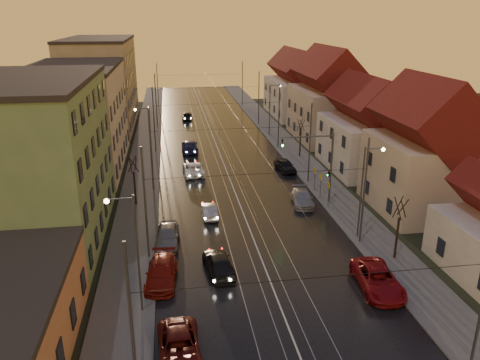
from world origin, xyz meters
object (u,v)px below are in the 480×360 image
driving_car_0 (219,263)px  driving_car_1 (209,211)px  driving_car_3 (190,146)px  parked_left_2 (161,272)px  driving_car_4 (187,116)px  parked_right_1 (302,198)px  driving_car_2 (193,169)px  street_lamp_3 (272,105)px  parked_right_2 (285,165)px  street_lamp_2 (148,133)px  street_lamp_0 (132,243)px  parked_left_1 (179,348)px  parked_right_0 (378,279)px  street_lamp_1 (366,183)px  traffic_light_mast (322,159)px  parked_left_3 (167,236)px

driving_car_0 → driving_car_1: bearing=-97.8°
driving_car_3 → parked_left_2: bearing=84.5°
driving_car_4 → parked_right_1: size_ratio=0.90×
driving_car_1 → driving_car_2: bearing=-87.4°
street_lamp_3 → parked_right_2: street_lamp_3 is taller
street_lamp_2 → street_lamp_3: (18.21, 16.00, 0.00)m
street_lamp_0 → driving_car_4: size_ratio=1.92×
parked_left_1 → street_lamp_0: bearing=116.4°
driving_car_4 → parked_right_0: parked_right_0 is taller
street_lamp_2 → parked_right_0: (16.19, -27.76, -4.12)m
street_lamp_1 → driving_car_3: 31.87m
street_lamp_1 → street_lamp_2: bearing=132.3°
parked_right_0 → parked_right_2: bearing=94.4°
street_lamp_2 → driving_car_0: bearing=-76.7°
driving_car_4 → driving_car_1: bearing=95.7°
traffic_light_mast → street_lamp_2: bearing=144.9°
driving_car_1 → driving_car_2: driving_car_2 is taller
street_lamp_0 → parked_left_1: size_ratio=1.60×
street_lamp_3 → driving_car_3: street_lamp_3 is taller
driving_car_2 → street_lamp_2: bearing=-15.2°
street_lamp_1 → parked_right_0: street_lamp_1 is taller
street_lamp_1 → driving_car_0: 13.79m
street_lamp_1 → parked_right_1: 9.39m
parked_right_1 → parked_right_2: 10.52m
driving_car_3 → parked_right_2: 15.12m
street_lamp_1 → parked_left_1: street_lamp_1 is taller
driving_car_2 → parked_right_1: size_ratio=1.09×
street_lamp_3 → driving_car_0: street_lamp_3 is taller
street_lamp_2 → driving_car_2: (5.07, -1.17, -4.18)m
driving_car_3 → parked_right_2: bearing=137.2°
street_lamp_0 → parked_right_0: street_lamp_0 is taller
driving_car_2 → parked_left_1: 31.61m
street_lamp_0 → street_lamp_3: (18.21, 44.00, 0.00)m
street_lamp_3 → parked_left_2: size_ratio=1.58×
driving_car_1 → driving_car_3: driving_car_3 is taller
parked_left_3 → parked_right_1: 14.95m
driving_car_3 → street_lamp_0: bearing=82.8°
traffic_light_mast → parked_left_1: bearing=-125.2°
street_lamp_0 → driving_car_3: (5.14, 36.78, -4.10)m
street_lamp_3 → parked_left_2: 44.08m
street_lamp_3 → driving_car_3: (-13.07, -7.22, -4.10)m
street_lamp_2 → driving_car_2: bearing=-13.0°
street_lamp_1 → traffic_light_mast: bearing=97.9°
driving_car_0 → driving_car_3: (-0.50, 32.70, -0.00)m
traffic_light_mast → driving_car_0: size_ratio=1.57×
parked_left_3 → driving_car_0: bearing=-49.9°
driving_car_2 → parked_left_2: size_ratio=1.00×
driving_car_3 → street_lamp_2: bearing=60.4°
street_lamp_1 → street_lamp_3: 36.00m
street_lamp_2 → parked_left_3: street_lamp_2 is taller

